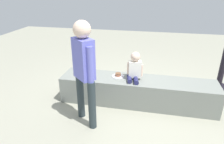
% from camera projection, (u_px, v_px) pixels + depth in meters
% --- Properties ---
extents(ground_plane, '(12.00, 12.00, 0.00)m').
position_uv_depth(ground_plane, '(136.00, 102.00, 3.70)').
color(ground_plane, '#9B9986').
extents(concrete_ledge, '(2.68, 0.54, 0.46)m').
position_uv_depth(concrete_ledge, '(137.00, 91.00, 3.61)').
color(concrete_ledge, gray).
rests_on(concrete_ledge, ground_plane).
extents(child_seated, '(0.28, 0.33, 0.48)m').
position_uv_depth(child_seated, '(135.00, 68.00, 3.44)').
color(child_seated, navy).
rests_on(child_seated, concrete_ledge).
extents(adult_standing, '(0.37, 0.35, 1.56)m').
position_uv_depth(adult_standing, '(84.00, 65.00, 2.83)').
color(adult_standing, '#283337').
rests_on(adult_standing, ground_plane).
extents(cake_plate, '(0.22, 0.22, 0.07)m').
position_uv_depth(cake_plate, '(118.00, 75.00, 3.61)').
color(cake_plate, white).
rests_on(cake_plate, concrete_ledge).
extents(gift_bag, '(0.26, 0.13, 0.39)m').
position_uv_depth(gift_bag, '(144.00, 84.00, 4.01)').
color(gift_bag, '#59C6B2').
rests_on(gift_bag, ground_plane).
extents(railing_post, '(0.36, 0.36, 1.30)m').
position_uv_depth(railing_post, '(223.00, 64.00, 4.04)').
color(railing_post, black).
rests_on(railing_post, ground_plane).
extents(water_bottle_near_gift, '(0.06, 0.06, 0.21)m').
position_uv_depth(water_bottle_near_gift, '(180.00, 84.00, 4.15)').
color(water_bottle_near_gift, silver).
rests_on(water_bottle_near_gift, ground_plane).
extents(water_bottle_far_side, '(0.06, 0.06, 0.19)m').
position_uv_depth(water_bottle_far_side, '(171.00, 80.00, 4.34)').
color(water_bottle_far_side, silver).
rests_on(water_bottle_far_side, ground_plane).
extents(party_cup_red, '(0.08, 0.08, 0.12)m').
position_uv_depth(party_cup_red, '(97.00, 75.00, 4.66)').
color(party_cup_red, red).
rests_on(party_cup_red, ground_plane).
extents(cake_box_white, '(0.34, 0.31, 0.10)m').
position_uv_depth(cake_box_white, '(111.00, 78.00, 4.53)').
color(cake_box_white, white).
rests_on(cake_box_white, ground_plane).
extents(handbag_black_leather, '(0.30, 0.14, 0.32)m').
position_uv_depth(handbag_black_leather, '(135.00, 72.00, 4.67)').
color(handbag_black_leather, black).
rests_on(handbag_black_leather, ground_plane).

